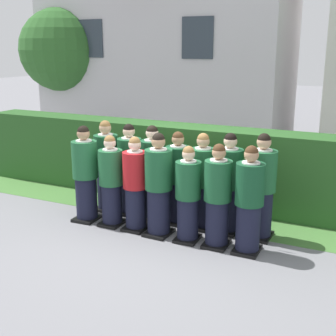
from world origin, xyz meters
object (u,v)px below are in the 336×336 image
object	(u,v)px
student_front_row_3	(159,187)
student_rear_row_0	(107,168)
student_rear_row_3	(178,180)
student_rear_row_6	(261,189)
student_rear_row_4	(202,184)
student_rear_row_5	(229,186)
student_in_red_blazer	(136,186)
student_rear_row_1	(130,171)
student_front_row_1	(111,183)
student_front_row_5	(218,198)
student_rear_row_2	(152,175)
student_front_row_6	(249,203)
student_front_row_4	(188,197)
student_front_row_0	(85,176)

from	to	relation	value
student_front_row_3	student_rear_row_0	bearing A→B (deg)	155.48
student_rear_row_3	student_rear_row_6	distance (m)	1.44
student_rear_row_4	student_rear_row_5	bearing A→B (deg)	3.76
student_in_red_blazer	student_rear_row_5	xyz separation A→B (m)	(1.42, 0.56, 0.04)
student_front_row_3	student_rear_row_1	world-z (taller)	student_front_row_3
student_rear_row_1	student_rear_row_5	distance (m)	1.89
student_front_row_1	student_rear_row_4	bearing A→B (deg)	20.22
student_front_row_5	student_in_red_blazer	bearing A→B (deg)	178.43
student_front_row_5	student_rear_row_4	world-z (taller)	student_rear_row_4
student_rear_row_0	student_front_row_5	bearing A→B (deg)	-14.96
student_front_row_1	student_rear_row_0	world-z (taller)	student_rear_row_0
student_front_row_1	student_rear_row_3	world-z (taller)	student_rear_row_3
student_rear_row_0	student_rear_row_2	world-z (taller)	student_rear_row_0
student_rear_row_5	student_rear_row_0	bearing A→B (deg)	179.05
student_front_row_5	student_rear_row_0	distance (m)	2.48
student_front_row_6	student_rear_row_2	xyz separation A→B (m)	(-1.91, 0.62, 0.02)
student_front_row_6	student_front_row_1	bearing A→B (deg)	178.92
student_front_row_1	student_rear_row_0	xyz separation A→B (m)	(-0.48, 0.60, 0.06)
student_front_row_5	student_rear_row_3	size ratio (longest dim) A/B	1.00
student_front_row_6	student_rear_row_6	distance (m)	0.60
student_rear_row_6	student_rear_row_0	bearing A→B (deg)	179.09
student_front_row_6	student_rear_row_4	world-z (taller)	same
student_front_row_4	student_rear_row_6	distance (m)	1.17
student_rear_row_0	student_rear_row_5	xyz separation A→B (m)	(2.37, -0.04, -0.01)
student_front_row_6	student_front_row_4	bearing A→B (deg)	-179.75
student_front_row_1	student_front_row_0	bearing A→B (deg)	-179.42
student_in_red_blazer	student_rear_row_3	bearing A→B (deg)	47.50
student_in_red_blazer	student_rear_row_4	world-z (taller)	student_rear_row_4
student_rear_row_1	student_rear_row_4	distance (m)	1.44
student_rear_row_5	student_rear_row_6	world-z (taller)	student_rear_row_6
student_front_row_5	student_rear_row_1	xyz separation A→B (m)	(-1.91, 0.66, 0.03)
student_front_row_1	student_rear_row_6	xyz separation A→B (m)	(2.43, 0.55, 0.07)
student_front_row_4	student_rear_row_1	size ratio (longest dim) A/B	0.92
student_rear_row_2	student_rear_row_3	world-z (taller)	student_rear_row_2
student_front_row_1	student_rear_row_1	size ratio (longest dim) A/B	0.94
student_front_row_4	student_rear_row_3	distance (m)	0.76
student_rear_row_0	student_rear_row_5	bearing A→B (deg)	-0.95
student_front_row_0	student_front_row_3	distance (m)	1.44
student_rear_row_3	student_rear_row_6	world-z (taller)	student_rear_row_6
student_rear_row_3	student_rear_row_6	size ratio (longest dim) A/B	0.95
student_front_row_3	student_rear_row_5	distance (m)	1.14
student_front_row_3	student_front_row_5	bearing A→B (deg)	-0.13
student_rear_row_2	student_front_row_4	bearing A→B (deg)	-33.40
student_rear_row_3	student_rear_row_4	xyz separation A→B (m)	(0.46, -0.03, 0.01)
student_front_row_0	student_in_red_blazer	world-z (taller)	student_front_row_0
student_front_row_0	student_rear_row_0	size ratio (longest dim) A/B	1.00
student_front_row_3	student_rear_row_6	distance (m)	1.62
student_front_row_5	student_rear_row_4	distance (m)	0.74
student_in_red_blazer	student_front_row_6	xyz separation A→B (m)	(1.93, -0.05, 0.02)
student_front_row_5	student_rear_row_5	size ratio (longest dim) A/B	0.97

